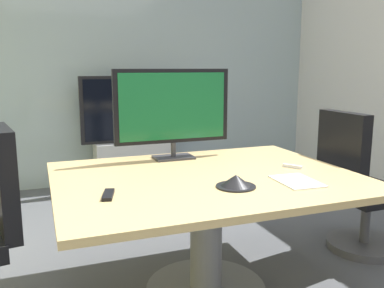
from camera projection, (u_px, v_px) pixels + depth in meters
wall_back_glass_partition at (106, 73)px, 4.96m from camera, size 5.50×0.10×2.67m
conference_table at (206, 204)px, 2.55m from camera, size 1.80×1.40×0.76m
office_chair_right at (358, 194)px, 3.14m from camera, size 0.60×0.57×1.09m
tv_monitor at (173, 109)px, 2.92m from camera, size 0.84×0.18×0.64m
wall_display_unit at (134, 150)px, 4.87m from camera, size 1.20×0.36×1.31m
conference_phone at (236, 182)px, 2.26m from camera, size 0.22×0.22×0.07m
remote_control at (108, 195)px, 2.10m from camera, size 0.09×0.18×0.02m
whiteboard_marker at (292, 166)px, 2.70m from camera, size 0.09×0.12×0.02m
paper_notepad at (297, 181)px, 2.37m from camera, size 0.23×0.31×0.01m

